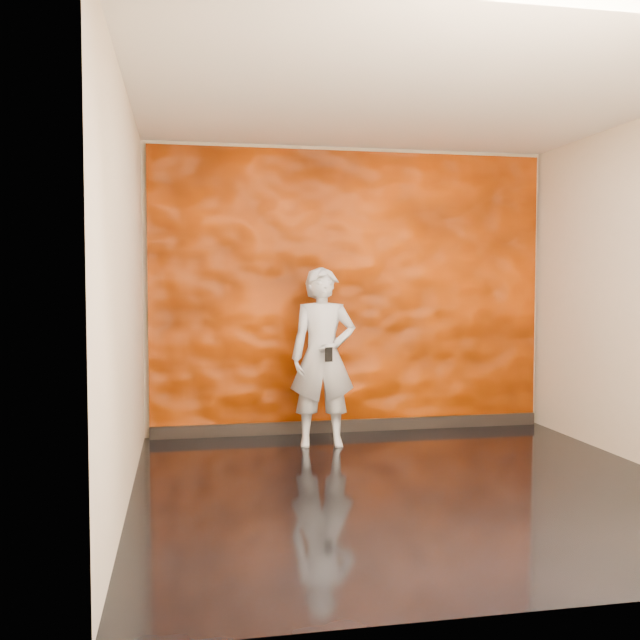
{
  "coord_description": "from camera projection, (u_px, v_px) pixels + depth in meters",
  "views": [
    {
      "loc": [
        -1.63,
        -4.88,
        1.47
      ],
      "look_at": [
        -0.48,
        1.08,
        1.16
      ],
      "focal_mm": 40.0,
      "sensor_mm": 36.0,
      "label": 1
    }
  ],
  "objects": [
    {
      "name": "room",
      "position": [
        414.0,
        293.0,
        5.1
      ],
      "size": [
        4.02,
        4.02,
        2.81
      ],
      "color": "black",
      "rests_on": "ground"
    },
    {
      "name": "baseboard",
      "position": [
        351.0,
        425.0,
        7.05
      ],
      "size": [
        3.9,
        0.04,
        0.12
      ],
      "primitive_type": "cube",
      "color": "black",
      "rests_on": "ground"
    },
    {
      "name": "feature_wall",
      "position": [
        351.0,
        292.0,
        7.02
      ],
      "size": [
        3.9,
        0.06,
        2.75
      ],
      "primitive_type": "cube",
      "color": "#CD4000",
      "rests_on": "ground"
    },
    {
      "name": "phone",
      "position": [
        329.0,
        354.0,
        6.16
      ],
      "size": [
        0.07,
        0.03,
        0.13
      ],
      "primitive_type": "cube",
      "rotation": [
        0.0,
        0.0,
        0.22
      ],
      "color": "black",
      "rests_on": "man"
    },
    {
      "name": "man",
      "position": [
        323.0,
        357.0,
        6.41
      ],
      "size": [
        0.63,
        0.45,
        1.61
      ],
      "primitive_type": "imported",
      "rotation": [
        0.0,
        0.0,
        -0.11
      ],
      "color": "#9DA0AC",
      "rests_on": "ground"
    }
  ]
}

